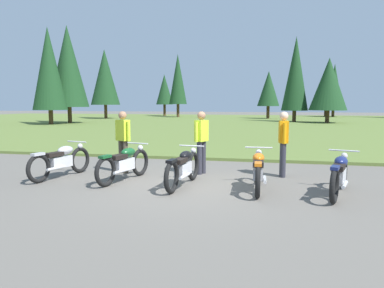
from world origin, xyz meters
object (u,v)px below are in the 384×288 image
Objects in this scene: motorcycle_silver at (61,160)px; motorcycle_black at (183,167)px; rider_near_row_end at (123,138)px; motorcycle_navy at (340,174)px; motorcycle_orange at (258,170)px; motorcycle_british_green at (124,163)px; rider_checking_bike at (201,139)px; rider_with_back_turned at (283,140)px.

motorcycle_black is (3.27, -0.29, 0.00)m from motorcycle_silver.
rider_near_row_end reaches higher than motorcycle_black.
motorcycle_orange is at bearing 175.14° from motorcycle_navy.
rider_checking_bike is (1.68, 1.23, 0.51)m from motorcycle_british_green.
motorcycle_orange is 1.26× the size of rider_checking_bike.
rider_checking_bike is at bearing 152.91° from motorcycle_navy.
rider_with_back_turned is (0.58, 1.56, 0.51)m from motorcycle_orange.
rider_near_row_end is 1.00× the size of rider_checking_bike.
motorcycle_navy is 2.07m from rider_with_back_turned.
rider_near_row_end is (1.30, 0.93, 0.51)m from motorcycle_silver.
motorcycle_british_green and motorcycle_orange have the same top height.
rider_with_back_turned reaches higher than motorcycle_black.
rider_checking_bike is at bearing -178.02° from rider_with_back_turned.
motorcycle_orange is 1.74m from rider_with_back_turned.
motorcycle_black is (1.54, -0.26, 0.00)m from motorcycle_british_green.
rider_checking_bike is at bearing 19.41° from motorcycle_silver.
motorcycle_british_green is 1.56m from motorcycle_black.
rider_with_back_turned is at bearing 122.08° from motorcycle_navy.
motorcycle_british_green is 3.23m from motorcycle_orange.
motorcycle_black is 1.26× the size of rider_near_row_end.
motorcycle_black is 1.26× the size of rider_with_back_turned.
motorcycle_black is at bearing -5.03° from motorcycle_silver.
rider_near_row_end is 4.23m from rider_with_back_turned.
motorcycle_silver is at bearing 176.69° from motorcycle_orange.
motorcycle_navy is (4.86, -0.40, 0.00)m from motorcycle_british_green.
rider_near_row_end is at bearing 35.48° from motorcycle_silver.
rider_near_row_end is (-0.43, 0.96, 0.51)m from motorcycle_british_green.
motorcycle_silver is 1.24× the size of rider_checking_bike.
motorcycle_black is 3.32m from motorcycle_navy.
motorcycle_navy is at bearing -14.36° from rider_near_row_end.
motorcycle_british_green is 1.24× the size of rider_checking_bike.
motorcycle_silver is 3.65m from rider_checking_bike.
motorcycle_navy is 1.22× the size of rider_checking_bike.
motorcycle_orange is at bearing -44.03° from rider_checking_bike.
rider_near_row_end is at bearing 165.64° from motorcycle_navy.
motorcycle_black is at bearing -31.70° from rider_near_row_end.
motorcycle_navy is (1.64, -0.14, 0.00)m from motorcycle_orange.
rider_with_back_turned is (5.52, 1.27, 0.51)m from motorcycle_silver.
rider_with_back_turned is (2.25, 1.56, 0.51)m from motorcycle_black.
rider_near_row_end is at bearing 148.30° from motorcycle_black.
rider_checking_bike is (-2.11, -0.07, 0.00)m from rider_with_back_turned.
rider_near_row_end is (-3.64, 1.21, 0.51)m from motorcycle_orange.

